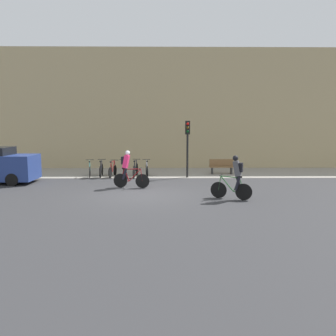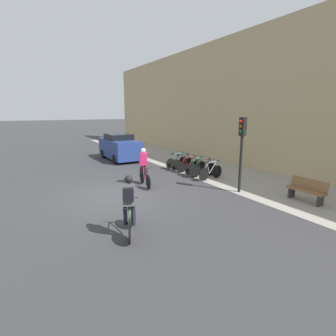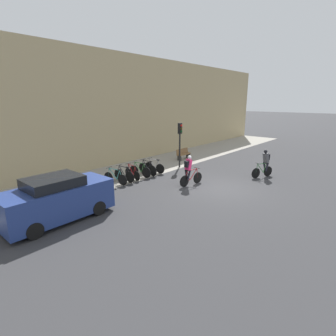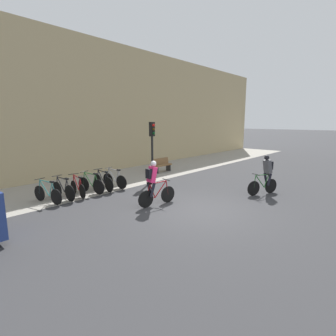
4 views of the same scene
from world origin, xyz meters
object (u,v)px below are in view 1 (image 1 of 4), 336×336
parked_bike_5 (147,170)px  traffic_light_pole (188,138)px  cyclist_pink (128,168)px  parked_bike_1 (101,170)px  bench (222,166)px  parked_bike_4 (135,170)px  parked_bike_3 (124,170)px  cyclist_grey (235,176)px  parked_bike_2 (113,170)px  parked_bike_0 (90,170)px

parked_bike_5 → traffic_light_pole: bearing=-8.1°
cyclist_pink → traffic_light_pole: traffic_light_pole is taller
parked_bike_1 → traffic_light_pole: size_ratio=0.52×
parked_bike_1 → bench: bearing=8.2°
parked_bike_4 → parked_bike_3: bearing=179.9°
parked_bike_4 → parked_bike_1: bearing=180.0°
parked_bike_3 → cyclist_grey: bearing=-49.4°
parked_bike_2 → traffic_light_pole: traffic_light_pole is taller
bench → parked_bike_5: bearing=-167.1°
parked_bike_2 → parked_bike_3: bearing=0.1°
bench → cyclist_pink: bearing=-139.6°
bench → parked_bike_3: bearing=-169.9°
cyclist_pink → traffic_light_pole: bearing=45.5°
parked_bike_4 → bench: 5.29m
cyclist_grey → parked_bike_5: (-3.83, 6.01, -0.55)m
cyclist_pink → parked_bike_4: bearing=88.8°
parked_bike_0 → parked_bike_2: bearing=0.0°
parked_bike_2 → parked_bike_4: size_ratio=0.91×
parked_bike_0 → bench: 7.90m
parked_bike_3 → parked_bike_0: bearing=-180.0°
parked_bike_5 → bench: bearing=12.9°
bench → parked_bike_0: bearing=-172.4°
parked_bike_0 → parked_bike_3: bearing=0.0°
parked_bike_1 → cyclist_grey: bearing=-42.9°
traffic_light_pole → cyclist_grey: bearing=-75.2°
parked_bike_3 → cyclist_pink: bearing=-80.3°
parked_bike_3 → bench: (5.85, 1.04, 0.06)m
cyclist_pink → parked_bike_3: (-0.59, 3.44, -0.54)m
cyclist_pink → parked_bike_5: size_ratio=1.10×
parked_bike_1 → parked_bike_3: size_ratio=1.03×
parked_bike_0 → parked_bike_1: parked_bike_1 is taller
cyclist_grey → parked_bike_1: cyclist_grey is taller
parked_bike_1 → parked_bike_3: parked_bike_1 is taller
parked_bike_1 → parked_bike_2: 0.66m
parked_bike_0 → parked_bike_4: size_ratio=0.96×
cyclist_pink → parked_bike_1: cyclist_pink is taller
cyclist_pink → parked_bike_5: 3.56m
parked_bike_1 → parked_bike_3: 1.32m
parked_bike_3 → parked_bike_2: bearing=-179.9°
parked_bike_2 → parked_bike_1: bearing=179.9°
parked_bike_5 → parked_bike_0: bearing=-180.0°
parked_bike_0 → traffic_light_pole: size_ratio=0.52×
parked_bike_2 → parked_bike_4: 1.32m
traffic_light_pole → parked_bike_0: bearing=176.7°
cyclist_grey → parked_bike_0: size_ratio=1.06×
cyclist_grey → parked_bike_3: 7.93m
parked_bike_2 → parked_bike_3: (0.66, 0.00, 0.02)m
cyclist_grey → cyclist_pink: bearing=150.7°
parked_bike_3 → parked_bike_4: 0.66m
cyclist_pink → bench: cyclist_pink is taller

